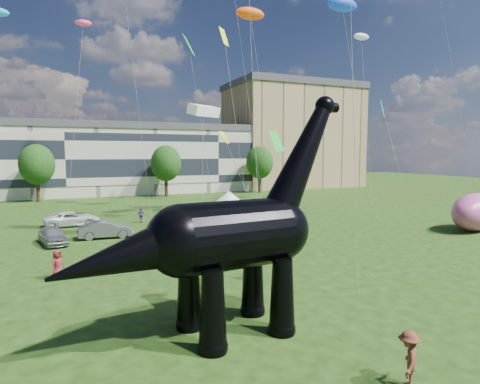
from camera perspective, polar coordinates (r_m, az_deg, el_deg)
name	(u,v)px	position (r m, az deg, el deg)	size (l,w,h in m)	color
ground	(250,320)	(19.05, 1.42, -17.71)	(220.00, 220.00, 0.00)	#16330C
terrace_row	(66,162)	(77.96, -23.54, 3.95)	(78.00, 11.00, 12.00)	beige
apartment_block	(292,138)	(93.78, 7.40, 7.61)	(28.00, 18.00, 22.00)	tan
tree_mid_left	(37,161)	(69.12, -26.94, 3.91)	(5.20, 5.20, 9.44)	#382314
tree_mid_right	(166,160)	(70.61, -10.49, 4.44)	(5.20, 5.20, 9.44)	#382314
tree_far_right	(260,160)	(76.54, 2.82, 4.60)	(5.20, 5.20, 9.44)	#382314
dinosaur_sculpture	(223,240)	(16.50, -2.48, -6.86)	(12.93, 3.92, 10.53)	black
car_silver	(53,235)	(36.74, -25.10, -5.61)	(1.77, 4.40, 1.50)	#A7A8AB
car_grey	(106,229)	(37.66, -18.54, -5.07)	(1.64, 4.71, 1.55)	slate
car_white	(72,219)	(45.07, -22.77, -3.53)	(2.52, 5.47, 1.52)	white
car_dark	(195,222)	(39.63, -6.48, -4.21)	(2.34, 5.76, 1.67)	#595960
gazebo_near	(229,206)	(43.86, -1.60, -1.96)	(4.57, 4.57, 2.57)	silver
gazebo_far	(229,197)	(52.92, -1.60, -0.68)	(4.77, 4.77, 2.56)	white
inflatable_pink	(475,212)	(45.30, 30.45, -2.45)	(7.32, 3.66, 3.66)	#D25298
visitors	(71,250)	(30.07, -22.87, -7.64)	(52.43, 43.31, 1.86)	#2F6A75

